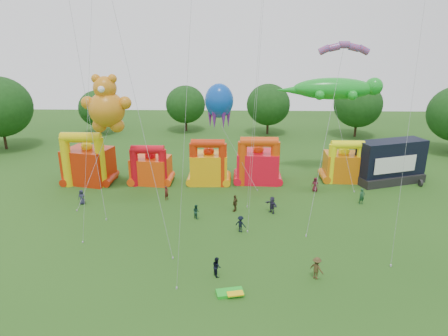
{
  "coord_description": "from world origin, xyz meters",
  "views": [
    {
      "loc": [
        1.77,
        -21.09,
        18.3
      ],
      "look_at": [
        0.58,
        18.0,
        5.22
      ],
      "focal_mm": 32.0,
      "sensor_mm": 36.0,
      "label": 1
    }
  ],
  "objects_px": {
    "bouncy_castle_2": "(209,166)",
    "gecko_kite": "(339,118)",
    "spectator_4": "(235,203)",
    "teddy_bear_kite": "(99,140)",
    "stage_trailer": "(390,162)",
    "spectator_0": "(82,197)",
    "bouncy_castle_0": "(88,163)",
    "octopus_kite": "(232,140)"
  },
  "relations": [
    {
      "from": "bouncy_castle_2",
      "to": "gecko_kite",
      "type": "relative_size",
      "value": 0.44
    },
    {
      "from": "spectator_4",
      "to": "teddy_bear_kite",
      "type": "bearing_deg",
      "value": -79.7
    },
    {
      "from": "stage_trailer",
      "to": "spectator_4",
      "type": "relative_size",
      "value": 5.0
    },
    {
      "from": "teddy_bear_kite",
      "to": "spectator_0",
      "type": "height_order",
      "value": "teddy_bear_kite"
    },
    {
      "from": "bouncy_castle_0",
      "to": "octopus_kite",
      "type": "xyz_separation_m",
      "value": [
        18.61,
        0.04,
        3.14
      ]
    },
    {
      "from": "bouncy_castle_0",
      "to": "stage_trailer",
      "type": "relative_size",
      "value": 0.74
    },
    {
      "from": "spectator_4",
      "to": "octopus_kite",
      "type": "bearing_deg",
      "value": -153.18
    },
    {
      "from": "gecko_kite",
      "to": "spectator_0",
      "type": "xyz_separation_m",
      "value": [
        -30.7,
        -10.13,
        -7.23
      ]
    },
    {
      "from": "spectator_4",
      "to": "bouncy_castle_0",
      "type": "bearing_deg",
      "value": -89.83
    },
    {
      "from": "teddy_bear_kite",
      "to": "bouncy_castle_2",
      "type": "bearing_deg",
      "value": 22.0
    },
    {
      "from": "bouncy_castle_0",
      "to": "bouncy_castle_2",
      "type": "xyz_separation_m",
      "value": [
        15.59,
        0.28,
        -0.3
      ]
    },
    {
      "from": "bouncy_castle_2",
      "to": "teddy_bear_kite",
      "type": "distance_m",
      "value": 13.85
    },
    {
      "from": "bouncy_castle_2",
      "to": "spectator_4",
      "type": "distance_m",
      "value": 9.46
    },
    {
      "from": "bouncy_castle_2",
      "to": "octopus_kite",
      "type": "height_order",
      "value": "octopus_kite"
    },
    {
      "from": "teddy_bear_kite",
      "to": "stage_trailer",
      "type": "bearing_deg",
      "value": 9.63
    },
    {
      "from": "teddy_bear_kite",
      "to": "octopus_kite",
      "type": "relative_size",
      "value": 1.12
    },
    {
      "from": "bouncy_castle_2",
      "to": "teddy_bear_kite",
      "type": "xyz_separation_m",
      "value": [
        -12.12,
        -4.9,
        4.57
      ]
    },
    {
      "from": "bouncy_castle_2",
      "to": "spectator_0",
      "type": "relative_size",
      "value": 3.6
    },
    {
      "from": "stage_trailer",
      "to": "octopus_kite",
      "type": "height_order",
      "value": "octopus_kite"
    },
    {
      "from": "bouncy_castle_0",
      "to": "stage_trailer",
      "type": "height_order",
      "value": "bouncy_castle_0"
    },
    {
      "from": "bouncy_castle_0",
      "to": "octopus_kite",
      "type": "height_order",
      "value": "octopus_kite"
    },
    {
      "from": "bouncy_castle_2",
      "to": "spectator_0",
      "type": "bearing_deg",
      "value": -152.46
    },
    {
      "from": "spectator_0",
      "to": "gecko_kite",
      "type": "bearing_deg",
      "value": 20.39
    },
    {
      "from": "bouncy_castle_0",
      "to": "gecko_kite",
      "type": "height_order",
      "value": "gecko_kite"
    },
    {
      "from": "bouncy_castle_0",
      "to": "spectator_4",
      "type": "distance_m",
      "value": 20.87
    },
    {
      "from": "gecko_kite",
      "to": "spectator_4",
      "type": "relative_size",
      "value": 7.33
    },
    {
      "from": "stage_trailer",
      "to": "octopus_kite",
      "type": "xyz_separation_m",
      "value": [
        -20.42,
        -1.38,
        3.09
      ]
    },
    {
      "from": "bouncy_castle_2",
      "to": "spectator_4",
      "type": "xyz_separation_m",
      "value": [
        3.43,
        -8.7,
        -1.39
      ]
    },
    {
      "from": "bouncy_castle_2",
      "to": "stage_trailer",
      "type": "height_order",
      "value": "bouncy_castle_2"
    },
    {
      "from": "bouncy_castle_0",
      "to": "octopus_kite",
      "type": "bearing_deg",
      "value": 0.13
    },
    {
      "from": "gecko_kite",
      "to": "spectator_4",
      "type": "bearing_deg",
      "value": -139.02
    },
    {
      "from": "gecko_kite",
      "to": "spectator_4",
      "type": "height_order",
      "value": "gecko_kite"
    },
    {
      "from": "spectator_4",
      "to": "gecko_kite",
      "type": "bearing_deg",
      "value": 155.02
    },
    {
      "from": "octopus_kite",
      "to": "spectator_4",
      "type": "distance_m",
      "value": 9.76
    },
    {
      "from": "bouncy_castle_2",
      "to": "octopus_kite",
      "type": "xyz_separation_m",
      "value": [
        3.02,
        -0.24,
        3.45
      ]
    },
    {
      "from": "bouncy_castle_0",
      "to": "spectator_4",
      "type": "relative_size",
      "value": 3.69
    },
    {
      "from": "gecko_kite",
      "to": "octopus_kite",
      "type": "relative_size",
      "value": 1.09
    },
    {
      "from": "stage_trailer",
      "to": "teddy_bear_kite",
      "type": "relative_size",
      "value": 0.67
    },
    {
      "from": "stage_trailer",
      "to": "teddy_bear_kite",
      "type": "xyz_separation_m",
      "value": [
        -35.56,
        -6.04,
        4.21
      ]
    },
    {
      "from": "gecko_kite",
      "to": "stage_trailer",
      "type": "bearing_deg",
      "value": -14.32
    },
    {
      "from": "stage_trailer",
      "to": "octopus_kite",
      "type": "relative_size",
      "value": 0.74
    },
    {
      "from": "bouncy_castle_2",
      "to": "teddy_bear_kite",
      "type": "relative_size",
      "value": 0.43
    }
  ]
}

